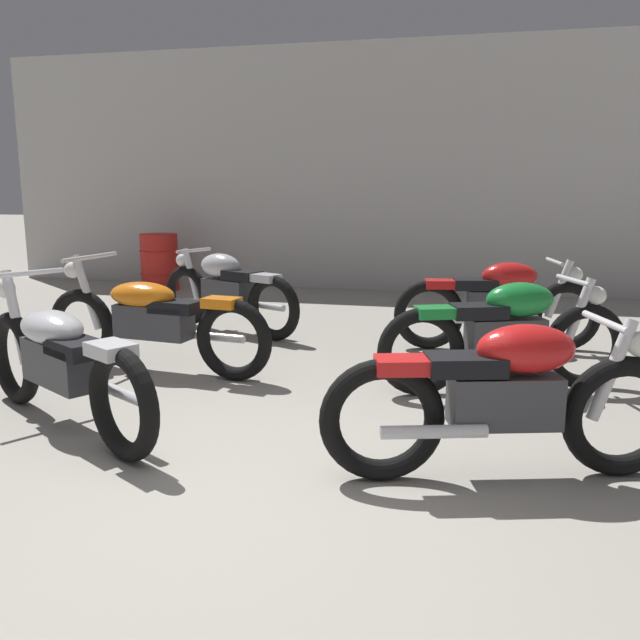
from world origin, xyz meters
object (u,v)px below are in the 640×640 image
Objects in this scene: motorcycle_right_row_2 at (499,303)px; oil_drum at (160,262)px; motorcycle_right_row_0 at (506,396)px; motorcycle_left_row_0 at (60,360)px; motorcycle_left_row_2 at (227,290)px; motorcycle_right_row_1 at (507,333)px; motorcycle_left_row_1 at (152,319)px.

motorcycle_right_row_2 is 2.30× the size of oil_drum.
motorcycle_right_row_0 and motorcycle_right_row_2 have the same top height.
motorcycle_right_row_0 is (2.76, -0.13, 0.01)m from motorcycle_left_row_0.
motorcycle_left_row_0 is 1.04× the size of motorcycle_left_row_2.
motorcycle_left_row_0 is 2.27× the size of oil_drum.
oil_drum is at bearing 110.75° from motorcycle_left_row_0.
motorcycle_left_row_0 reaches higher than motorcycle_right_row_0.
motorcycle_right_row_2 is at bearing 45.76° from motorcycle_left_row_0.
motorcycle_right_row_0 is 0.98× the size of motorcycle_right_row_2.
motorcycle_right_row_1 is at bearing -39.95° from oil_drum.
motorcycle_left_row_1 is 1.13× the size of motorcycle_right_row_0.
motorcycle_left_row_2 is 3.33m from oil_drum.
motorcycle_left_row_1 reaches higher than motorcycle_left_row_2.
motorcycle_left_row_0 is at bearing -87.42° from motorcycle_left_row_1.
motorcycle_left_row_2 is at bearing 131.63° from motorcycle_right_row_0.
motorcycle_right_row_0 is at bearing -2.75° from motorcycle_left_row_0.
motorcycle_right_row_0 is at bearing -28.08° from motorcycle_left_row_1.
motorcycle_left_row_1 is at bearing -91.17° from motorcycle_left_row_2.
motorcycle_left_row_2 is 4.20m from motorcycle_right_row_0.
motorcycle_right_row_2 is 5.62m from oil_drum.
motorcycle_left_row_2 is 2.17× the size of oil_drum.
motorcycle_right_row_0 is 2.26× the size of oil_drum.
motorcycle_right_row_1 is 0.96× the size of motorcycle_right_row_2.
motorcycle_right_row_2 reaches higher than oil_drum.
motorcycle_left_row_0 is 3.99m from motorcycle_right_row_2.
motorcycle_left_row_1 is 1.11× the size of motorcycle_right_row_2.
motorcycle_right_row_2 is at bearing 27.56° from motorcycle_left_row_1.
motorcycle_left_row_0 is at bearing -69.25° from oil_drum.
motorcycle_left_row_1 is at bearing -178.20° from motorcycle_right_row_1.
motorcycle_left_row_1 is 1.15× the size of motorcycle_right_row_1.
motorcycle_left_row_1 is at bearing 151.92° from motorcycle_right_row_0.
motorcycle_right_row_2 is (-0.03, 1.40, 0.00)m from motorcycle_right_row_1.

